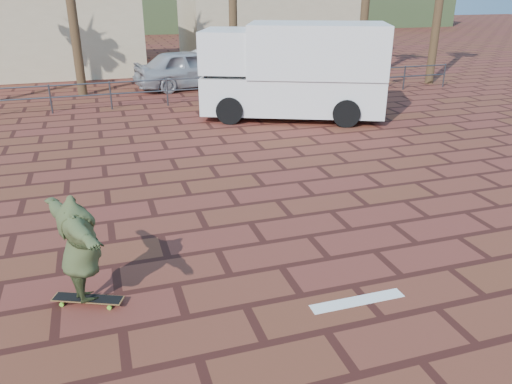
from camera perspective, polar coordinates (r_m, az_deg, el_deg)
ground at (r=7.98m, az=2.90°, el=-8.52°), size 120.00×120.00×0.00m
paint_stripe at (r=7.33m, az=11.52°, el=-12.10°), size 1.40×0.22×0.01m
guardrail at (r=18.86m, az=-10.15°, el=11.71°), size 24.06×0.06×1.00m
building_west at (r=28.66m, az=-25.97°, el=16.75°), size 12.60×7.60×4.50m
building_east at (r=32.17m, az=1.34°, el=19.73°), size 10.60×6.60×5.00m
longboard at (r=7.47m, az=-18.65°, el=-11.50°), size 0.99×0.60×0.10m
skateboarder at (r=7.07m, az=-19.45°, el=-6.11°), size 1.13×1.98×1.56m
campervan at (r=16.82m, az=4.42°, el=13.85°), size 6.31×4.54×3.02m
car_silver at (r=22.16m, az=-7.44°, el=13.80°), size 5.01×2.59×1.63m
car_white at (r=23.00m, az=-2.93°, el=14.23°), size 4.93×1.95×1.60m
street_sign at (r=21.79m, az=14.59°, el=15.26°), size 0.47×0.10×2.30m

